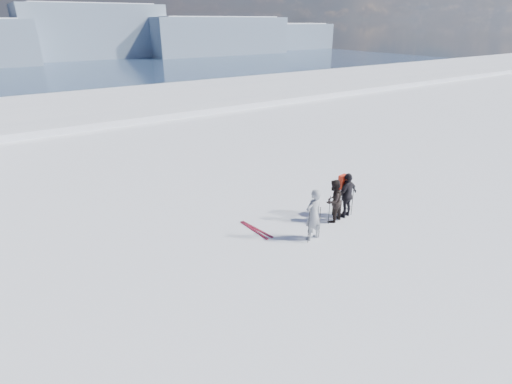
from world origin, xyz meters
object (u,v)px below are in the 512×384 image
(skier_dark, at_px, (333,201))
(skis_loose, at_px, (255,230))
(skier_grey, at_px, (313,215))
(skier_pack, at_px, (347,195))

(skier_dark, distance_m, skis_loose, 3.22)
(skier_grey, relative_size, skis_loose, 1.14)
(skier_grey, relative_size, skier_dark, 1.12)
(skier_pack, bearing_deg, skier_dark, -8.13)
(skier_grey, xyz_separation_m, skier_dark, (1.57, 0.62, -0.10))
(skier_dark, relative_size, skis_loose, 1.01)
(skier_pack, bearing_deg, skis_loose, -24.28)
(skier_dark, bearing_deg, skis_loose, -32.66)
(skier_grey, distance_m, skis_loose, 2.35)
(skier_dark, bearing_deg, skier_grey, 8.67)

